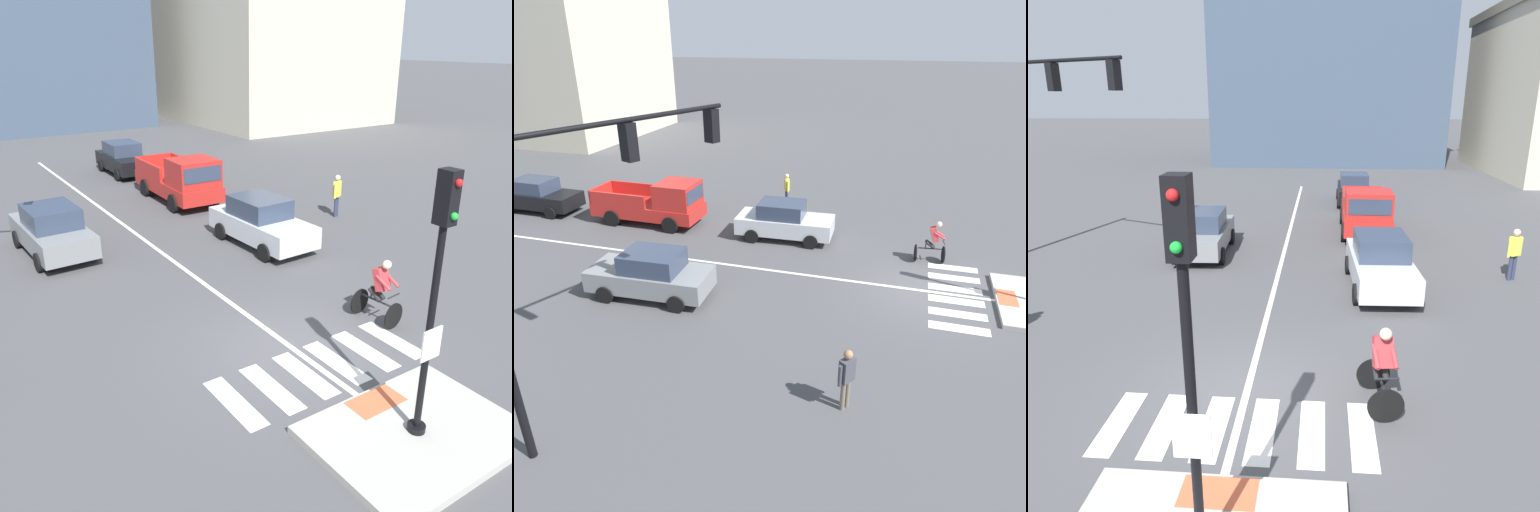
% 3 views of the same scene
% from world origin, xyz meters
% --- Properties ---
extents(ground_plane, '(300.00, 300.00, 0.00)m').
position_xyz_m(ground_plane, '(0.00, 0.00, 0.00)').
color(ground_plane, '#474749').
extents(tactile_pad_front, '(1.10, 0.60, 0.01)m').
position_xyz_m(tactile_pad_front, '(0.00, -2.65, 0.15)').
color(tactile_pad_front, '#DB5B38').
rests_on(tactile_pad_front, traffic_island).
extents(signal_pole, '(0.44, 0.38, 4.64)m').
position_xyz_m(signal_pole, '(0.00, -3.63, 2.95)').
color(signal_pole, black).
rests_on(signal_pole, traffic_island).
extents(crosswalk_stripe_a, '(0.44, 1.80, 0.01)m').
position_xyz_m(crosswalk_stripe_a, '(-2.15, -1.04, 0.00)').
color(crosswalk_stripe_a, silver).
rests_on(crosswalk_stripe_a, ground).
extents(crosswalk_stripe_b, '(0.44, 1.80, 0.01)m').
position_xyz_m(crosswalk_stripe_b, '(-1.29, -1.04, 0.00)').
color(crosswalk_stripe_b, silver).
rests_on(crosswalk_stripe_b, ground).
extents(crosswalk_stripe_c, '(0.44, 1.80, 0.01)m').
position_xyz_m(crosswalk_stripe_c, '(-0.43, -1.04, 0.00)').
color(crosswalk_stripe_c, silver).
rests_on(crosswalk_stripe_c, ground).
extents(crosswalk_stripe_d, '(0.44, 1.80, 0.01)m').
position_xyz_m(crosswalk_stripe_d, '(0.43, -1.04, 0.00)').
color(crosswalk_stripe_d, silver).
rests_on(crosswalk_stripe_d, ground).
extents(crosswalk_stripe_e, '(0.44, 1.80, 0.01)m').
position_xyz_m(crosswalk_stripe_e, '(1.29, -1.04, 0.00)').
color(crosswalk_stripe_e, silver).
rests_on(crosswalk_stripe_e, ground).
extents(crosswalk_stripe_f, '(0.44, 1.80, 0.01)m').
position_xyz_m(crosswalk_stripe_f, '(2.15, -1.04, 0.00)').
color(crosswalk_stripe_f, silver).
rests_on(crosswalk_stripe_f, ground).
extents(lane_centre_line, '(0.14, 28.00, 0.01)m').
position_xyz_m(lane_centre_line, '(-0.02, 10.00, 0.00)').
color(lane_centre_line, silver).
rests_on(lane_centre_line, ground).
extents(traffic_light_mast, '(5.79, 2.46, 6.81)m').
position_xyz_m(traffic_light_mast, '(-8.07, 7.26, 4.78)').
color(traffic_light_mast, black).
rests_on(traffic_light_mast, ground).
extents(building_corner_right, '(20.16, 17.49, 19.00)m').
position_xyz_m(building_corner_right, '(1.63, 41.49, 9.52)').
color(building_corner_right, '#3D4C60').
rests_on(building_corner_right, ground).
extents(car_silver_eastbound_mid, '(1.97, 4.17, 1.64)m').
position_xyz_m(car_silver_eastbound_mid, '(3.16, 5.92, 0.81)').
color(car_silver_eastbound_mid, silver).
rests_on(car_silver_eastbound_mid, ground).
extents(car_grey_westbound_far, '(1.98, 4.17, 1.64)m').
position_xyz_m(car_grey_westbound_far, '(-2.96, 8.92, 0.81)').
color(car_grey_westbound_far, slate).
rests_on(car_grey_westbound_far, ground).
extents(car_black_eastbound_distant, '(1.88, 4.12, 1.64)m').
position_xyz_m(car_black_eastbound_distant, '(3.09, 18.61, 0.81)').
color(car_black_eastbound_distant, black).
rests_on(car_black_eastbound_distant, ground).
extents(pickup_truck_red_eastbound_far, '(2.12, 5.13, 2.08)m').
position_xyz_m(pickup_truck_red_eastbound_far, '(3.21, 12.04, 0.98)').
color(pickup_truck_red_eastbound_far, red).
rests_on(pickup_truck_red_eastbound_far, ground).
extents(cyclist, '(0.78, 1.16, 1.68)m').
position_xyz_m(cyclist, '(2.51, -0.20, 0.87)').
color(cyclist, black).
rests_on(cyclist, ground).
extents(pedestrian_waiting_far_side, '(0.50, 0.36, 1.67)m').
position_xyz_m(pedestrian_waiting_far_side, '(7.41, 6.93, 0.98)').
color(pedestrian_waiting_far_side, '#2D334C').
rests_on(pedestrian_waiting_far_side, ground).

